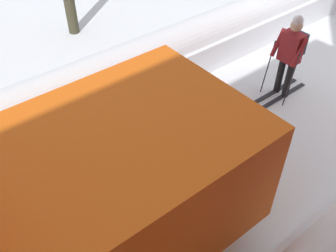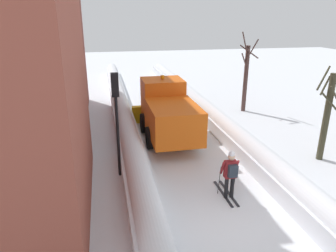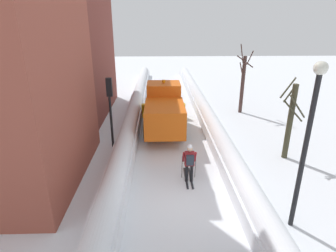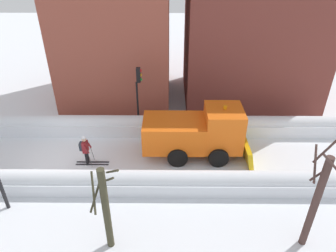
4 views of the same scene
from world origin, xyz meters
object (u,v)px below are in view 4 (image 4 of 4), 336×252
traffic_light_pole (138,87)px  bare_tree_mid (316,200)px  bare_tree_near (106,208)px  skier (85,149)px  plow_truck (198,132)px

traffic_light_pole → bare_tree_mid: 11.48m
bare_tree_near → bare_tree_mid: size_ratio=0.80×
skier → bare_tree_near: 5.79m
plow_truck → traffic_light_pole: bearing=-128.3°
traffic_light_pole → bare_tree_mid: (8.82, 7.34, -0.58)m
traffic_light_pole → bare_tree_near: size_ratio=1.01×
skier → traffic_light_pole: traffic_light_pole is taller
skier → traffic_light_pole: bearing=144.9°
skier → traffic_light_pole: 4.93m
plow_truck → bare_tree_mid: bearing=32.5°
skier → bare_tree_near: size_ratio=0.44×
skier → plow_truck: bearing=99.2°
traffic_light_pole → bare_tree_near: bearing=-2.9°
traffic_light_pole → skier: bearing=-35.1°
plow_truck → traffic_light_pole: size_ratio=1.44×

